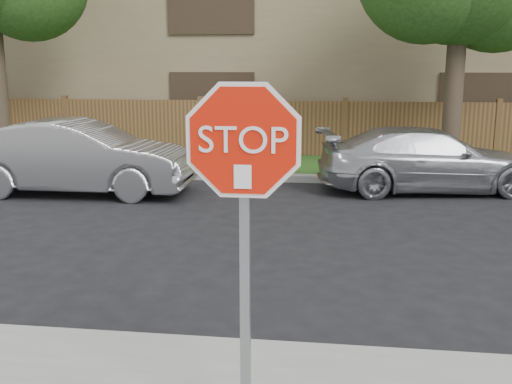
# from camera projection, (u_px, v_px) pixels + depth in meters

# --- Properties ---
(ground) EXTENTS (90.00, 90.00, 0.00)m
(ground) POSITION_uv_depth(u_px,v_px,m) (356.00, 355.00, 5.47)
(ground) COLOR black
(ground) RESTS_ON ground
(far_curb) EXTENTS (70.00, 0.30, 0.15)m
(far_curb) POSITION_uv_depth(u_px,v_px,m) (345.00, 179.00, 13.35)
(far_curb) COLOR gray
(far_curb) RESTS_ON ground
(grass_strip) EXTENTS (70.00, 3.00, 0.12)m
(grass_strip) POSITION_uv_depth(u_px,v_px,m) (344.00, 167.00, 14.95)
(grass_strip) COLOR #1E4714
(grass_strip) RESTS_ON ground
(fence) EXTENTS (70.00, 0.12, 1.60)m
(fence) POSITION_uv_depth(u_px,v_px,m) (344.00, 131.00, 16.34)
(fence) COLOR #56321E
(fence) RESTS_ON ground
(apartment_building) EXTENTS (35.20, 9.20, 7.20)m
(apartment_building) POSITION_uv_depth(u_px,v_px,m) (345.00, 37.00, 21.19)
(apartment_building) COLOR #867253
(apartment_building) RESTS_ON ground
(stop_sign) EXTENTS (1.01, 0.13, 2.55)m
(stop_sign) POSITION_uv_depth(u_px,v_px,m) (244.00, 191.00, 3.75)
(stop_sign) COLOR gray
(stop_sign) RESTS_ON sidewalk_near
(sedan_left) EXTENTS (4.60, 1.69, 1.50)m
(sedan_left) POSITION_uv_depth(u_px,v_px,m) (79.00, 157.00, 12.08)
(sedan_left) COLOR #9C9DA0
(sedan_left) RESTS_ON ground
(sedan_right) EXTENTS (4.78, 2.54, 1.32)m
(sedan_right) POSITION_uv_depth(u_px,v_px,m) (429.00, 160.00, 12.36)
(sedan_right) COLOR #ABADB2
(sedan_right) RESTS_ON ground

